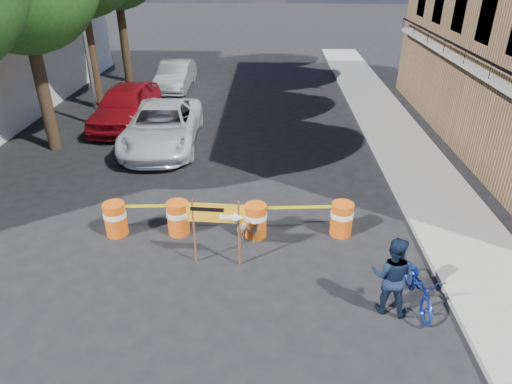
# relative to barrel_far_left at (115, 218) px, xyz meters

# --- Properties ---
(ground) EXTENTS (120.00, 120.00, 0.00)m
(ground) POSITION_rel_barrel_far_left_xyz_m (2.73, -1.29, -0.47)
(ground) COLOR black
(ground) RESTS_ON ground
(sidewalk_east) EXTENTS (2.40, 40.00, 0.15)m
(sidewalk_east) POSITION_rel_barrel_far_left_xyz_m (8.93, 4.71, -0.40)
(sidewalk_east) COLOR gray
(sidewalk_east) RESTS_ON ground
(streetlamp) EXTENTS (1.25, 0.18, 8.00)m
(streetlamp) POSITION_rel_barrel_far_left_xyz_m (-3.20, 8.21, 3.90)
(streetlamp) COLOR gray
(streetlamp) RESTS_ON ground
(barrel_far_left) EXTENTS (0.58, 0.58, 0.90)m
(barrel_far_left) POSITION_rel_barrel_far_left_xyz_m (0.00, 0.00, 0.00)
(barrel_far_left) COLOR #C3430B
(barrel_far_left) RESTS_ON ground
(barrel_mid_left) EXTENTS (0.58, 0.58, 0.90)m
(barrel_mid_left) POSITION_rel_barrel_far_left_xyz_m (1.60, 0.11, 0.00)
(barrel_mid_left) COLOR #C3430B
(barrel_mid_left) RESTS_ON ground
(barrel_mid_right) EXTENTS (0.58, 0.58, 0.90)m
(barrel_mid_right) POSITION_rel_barrel_far_left_xyz_m (3.60, 0.04, 0.00)
(barrel_mid_right) COLOR #C3430B
(barrel_mid_right) RESTS_ON ground
(barrel_far_right) EXTENTS (0.58, 0.58, 0.90)m
(barrel_far_right) POSITION_rel_barrel_far_left_xyz_m (5.81, 0.18, 0.00)
(barrel_far_right) COLOR #C3430B
(barrel_far_right) RESTS_ON ground
(detour_sign) EXTENTS (1.32, 0.26, 1.70)m
(detour_sign) POSITION_rel_barrel_far_left_xyz_m (2.91, -1.19, 0.77)
(detour_sign) COLOR #592D19
(detour_sign) RESTS_ON ground
(pedestrian) EXTENTS (1.00, 0.89, 1.73)m
(pedestrian) POSITION_rel_barrel_far_left_xyz_m (6.38, -2.64, 0.39)
(pedestrian) COLOR black
(pedestrian) RESTS_ON ground
(bicycle) EXTENTS (0.62, 0.92, 1.74)m
(bicycle) POSITION_rel_barrel_far_left_xyz_m (7.05, -2.42, 0.40)
(bicycle) COLOR #122B96
(bicycle) RESTS_ON ground
(dog) EXTENTS (0.78, 0.59, 0.60)m
(dog) POSITION_rel_barrel_far_left_xyz_m (3.42, -0.20, -0.17)
(dog) COLOR tan
(dog) RESTS_ON ground
(suv_white) EXTENTS (2.83, 5.68, 1.55)m
(suv_white) POSITION_rel_barrel_far_left_xyz_m (-0.07, 6.13, 0.30)
(suv_white) COLOR white
(suv_white) RESTS_ON ground
(sedan_red) EXTENTS (2.27, 5.12, 1.71)m
(sedan_red) POSITION_rel_barrel_far_left_xyz_m (-2.07, 8.37, 0.38)
(sedan_red) COLOR maroon
(sedan_red) RESTS_ON ground
(sedan_silver) EXTENTS (1.59, 4.42, 1.45)m
(sedan_silver) POSITION_rel_barrel_far_left_xyz_m (-1.05, 14.07, 0.25)
(sedan_silver) COLOR #B0B2B7
(sedan_silver) RESTS_ON ground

